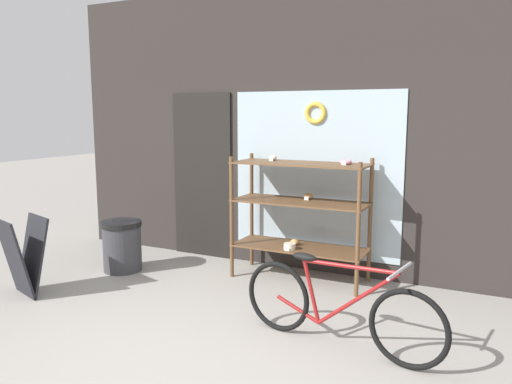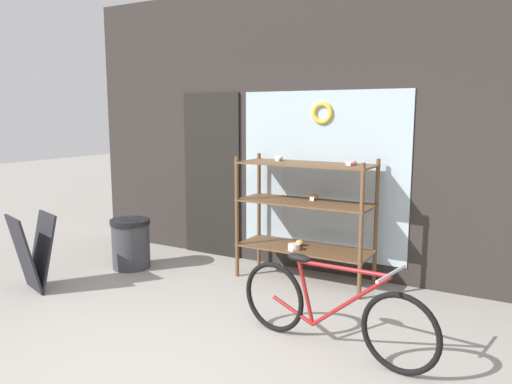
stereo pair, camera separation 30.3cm
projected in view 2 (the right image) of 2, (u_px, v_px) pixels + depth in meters
name	position (u px, v px, depth m)	size (l,w,h in m)	color
ground_plane	(157.00, 364.00, 3.72)	(30.00, 30.00, 0.00)	gray
storefront_facade	(305.00, 133.00, 5.78)	(6.31, 0.13, 3.32)	#2D2826
display_case	(305.00, 208.00, 5.46)	(1.49, 0.55, 1.38)	brown
bicycle	(330.00, 310.00, 3.89)	(1.72, 0.47, 0.74)	black
sandwich_board	(33.00, 252.00, 5.21)	(0.56, 0.50, 0.80)	#232328
trash_bin	(131.00, 241.00, 5.98)	(0.47, 0.47, 0.60)	#38383D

